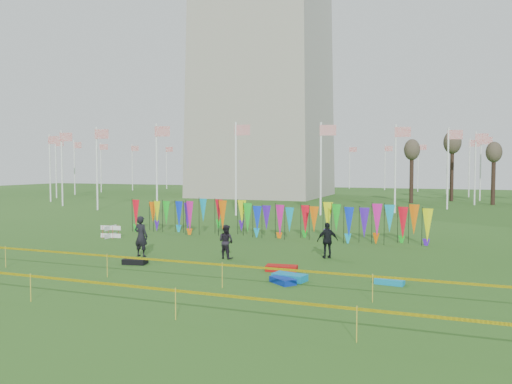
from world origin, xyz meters
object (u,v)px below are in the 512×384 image
(kite_bag_black, at_px, (135,261))
(kite_bag_teal, at_px, (390,282))
(box_kite, at_px, (111,232))
(kite_bag_turquoise, at_px, (290,277))
(person_left, at_px, (141,236))
(kite_bag_blue, at_px, (283,281))
(person_mid, at_px, (226,242))
(kite_bag_red, at_px, (282,268))
(person_right, at_px, (328,240))

(kite_bag_black, height_order, kite_bag_teal, kite_bag_black)
(box_kite, relative_size, kite_bag_turquoise, 0.60)
(kite_bag_black, distance_m, kite_bag_teal, 10.71)
(person_left, bearing_deg, kite_bag_blue, 163.82)
(kite_bag_turquoise, distance_m, kite_bag_teal, 3.61)
(person_left, xyz_separation_m, kite_bag_turquoise, (7.96, -2.21, -0.83))
(kite_bag_turquoise, height_order, kite_bag_blue, kite_bag_turquoise)
(kite_bag_blue, height_order, kite_bag_teal, kite_bag_blue)
(kite_bag_teal, bearing_deg, kite_bag_black, -179.31)
(box_kite, distance_m, person_left, 6.85)
(box_kite, relative_size, kite_bag_black, 0.75)
(person_mid, relative_size, kite_bag_red, 1.24)
(person_mid, bearing_deg, box_kite, -6.18)
(kite_bag_red, xyz_separation_m, kite_bag_black, (-6.39, -0.89, -0.00))
(person_left, bearing_deg, person_mid, -162.84)
(kite_bag_red, bearing_deg, kite_bag_turquoise, -61.76)
(box_kite, relative_size, kite_bag_red, 0.59)
(kite_bag_blue, distance_m, kite_bag_black, 7.17)
(person_left, xyz_separation_m, person_right, (8.28, 2.69, -0.13))
(person_left, relative_size, kite_bag_teal, 1.89)
(person_right, distance_m, kite_bag_blue, 5.52)
(person_mid, xyz_separation_m, kite_bag_teal, (7.57, -2.48, -0.68))
(person_right, xyz_separation_m, kite_bag_blue, (-0.42, -5.45, -0.72))
(person_left, height_order, kite_bag_teal, person_left)
(person_left, xyz_separation_m, kite_bag_teal, (11.49, -1.51, -0.86))
(box_kite, xyz_separation_m, kite_bag_blue, (12.99, -7.27, -0.27))
(kite_bag_red, bearing_deg, kite_bag_black, -172.04)
(person_right, distance_m, kite_bag_teal, 5.33)
(person_left, bearing_deg, kite_bag_red, 177.29)
(box_kite, bearing_deg, person_right, -7.71)
(kite_bag_turquoise, relative_size, kite_bag_teal, 1.22)
(person_right, bearing_deg, person_mid, -5.80)
(person_left, height_order, kite_bag_black, person_left)
(person_mid, height_order, kite_bag_blue, person_mid)
(kite_bag_black, bearing_deg, box_kite, 133.93)
(box_kite, relative_size, kite_bag_teal, 0.73)
(person_mid, distance_m, kite_bag_blue, 5.48)
(kite_bag_red, relative_size, kite_bag_black, 1.27)
(person_right, bearing_deg, person_left, -9.26)
(person_left, xyz_separation_m, kite_bag_black, (0.78, -1.64, -0.84))
(box_kite, bearing_deg, kite_bag_blue, -29.22)
(kite_bag_black, xyz_separation_m, kite_bag_teal, (10.71, 0.13, -0.02))
(kite_bag_turquoise, bearing_deg, person_mid, 141.67)
(kite_bag_blue, bearing_deg, person_left, 160.61)
(kite_bag_red, bearing_deg, person_left, 174.09)
(person_mid, relative_size, person_right, 0.94)
(box_kite, distance_m, kite_bag_turquoise, 14.71)
(box_kite, relative_size, person_right, 0.45)
(kite_bag_blue, distance_m, kite_bag_teal, 3.84)
(kite_bag_blue, bearing_deg, box_kite, 150.78)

